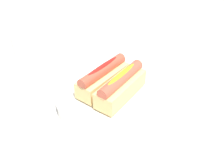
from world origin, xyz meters
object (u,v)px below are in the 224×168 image
at_px(serving_bowl, 112,96).
at_px(hotdog_back, 103,77).
at_px(hotdog_front, 121,86).
at_px(water_glass, 47,163).

distance_m(serving_bowl, hotdog_back, 0.05).
relative_size(hotdog_front, water_glass, 1.75).
relative_size(serving_bowl, water_glass, 3.04).
bearing_deg(hotdog_front, hotdog_back, 73.63).
bearing_deg(hotdog_back, water_glass, -179.05).
height_order(serving_bowl, hotdog_back, hotdog_back).
bearing_deg(serving_bowl, hotdog_front, -106.37).
height_order(hotdog_back, water_glass, hotdog_back).
height_order(serving_bowl, water_glass, water_glass).
bearing_deg(serving_bowl, hotdog_back, 73.63).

